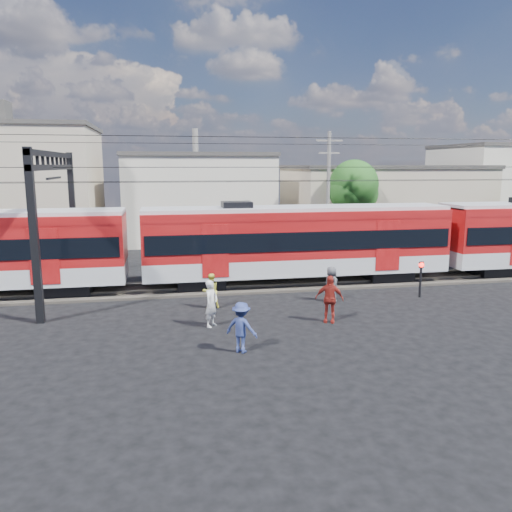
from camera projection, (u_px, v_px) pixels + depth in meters
The scene contains 18 objects.
ground at pixel (302, 336), 18.70m from camera, with size 120.00×120.00×0.00m, color black.
track_bed at pixel (261, 285), 26.42m from camera, with size 70.00×3.40×0.12m, color #2D2823.
rail_near at pixel (263, 286), 25.68m from camera, with size 70.00×0.12×0.12m, color #59544C.
rail_far at pixel (258, 279), 27.13m from camera, with size 70.00×0.12×0.12m, color #59544C.
commuter_train at pixel (301, 240), 26.39m from camera, with size 50.30×3.08×4.17m.
catenary at pixel (84, 190), 23.93m from camera, with size 70.00×9.30×7.52m.
building_west at pixel (1, 187), 37.97m from camera, with size 14.28×10.20×9.30m.
building_midwest at pixel (196, 196), 43.78m from camera, with size 12.24×12.24×7.30m.
building_mideast at pixel (381, 201), 43.88m from camera, with size 16.32×10.20×6.30m.
building_east at pixel (495, 187), 50.12m from camera, with size 10.20×10.20×8.30m.
utility_pole_mid at pixel (328, 192), 33.48m from camera, with size 1.80×0.24×8.50m.
tree_near at pixel (356, 188), 37.03m from camera, with size 3.82×3.64×6.72m.
pedestrian_a at pixel (211, 303), 19.65m from camera, with size 0.68×0.45×1.86m, color silver.
pedestrian_b at pixel (211, 291), 22.19m from camera, with size 0.77×0.60×1.58m, color #E3DD47.
pedestrian_c at pixel (241, 327), 16.92m from camera, with size 1.13×0.65×1.75m, color navy.
pedestrian_d at pixel (329, 299), 20.18m from camera, with size 1.14×0.47×1.94m, color maroon.
pedestrian_e at pixel (331, 284), 23.28m from camera, with size 0.82×0.53×1.67m, color #49494D.
crossing_signal at pixel (421, 273), 23.94m from camera, with size 0.26×0.26×1.76m.
Camera 1 is at (-5.01, -17.23, 6.30)m, focal length 35.00 mm.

